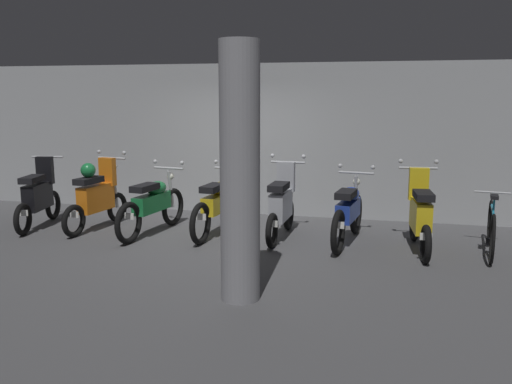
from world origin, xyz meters
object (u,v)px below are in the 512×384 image
at_px(motorbike_slot_2, 153,204).
at_px(motorbike_slot_5, 348,211).
at_px(bicycle, 491,229).
at_px(motorbike_slot_6, 420,215).
at_px(support_pillar, 240,174).
at_px(motorbike_slot_1, 97,196).
at_px(motorbike_slot_0, 39,196).
at_px(motorbike_slot_4, 282,205).
at_px(motorbike_slot_3, 218,204).

relative_size(motorbike_slot_2, motorbike_slot_5, 1.00).
bearing_deg(bicycle, motorbike_slot_2, -179.10).
relative_size(motorbike_slot_6, support_pillar, 0.60).
height_order(motorbike_slot_1, motorbike_slot_5, motorbike_slot_1).
bearing_deg(motorbike_slot_0, motorbike_slot_1, 4.40).
bearing_deg(motorbike_slot_0, motorbike_slot_4, 3.19).
distance_m(motorbike_slot_0, motorbike_slot_5, 5.23).
height_order(motorbike_slot_1, bicycle, motorbike_slot_1).
height_order(motorbike_slot_2, support_pillar, support_pillar).
height_order(motorbike_slot_0, bicycle, motorbike_slot_0).
relative_size(motorbike_slot_4, motorbike_slot_5, 0.87).
relative_size(motorbike_slot_0, motorbike_slot_1, 1.00).
distance_m(motorbike_slot_4, bicycle, 3.08).
xyz_separation_m(motorbike_slot_1, motorbike_slot_6, (5.21, -0.09, -0.04)).
height_order(motorbike_slot_4, motorbike_slot_6, same).
distance_m(motorbike_slot_1, motorbike_slot_6, 5.21).
bearing_deg(motorbike_slot_6, motorbike_slot_5, 169.76).
relative_size(motorbike_slot_0, motorbike_slot_3, 0.86).
bearing_deg(motorbike_slot_6, motorbike_slot_3, 175.67).
relative_size(motorbike_slot_0, motorbike_slot_6, 0.99).
distance_m(motorbike_slot_0, motorbike_slot_3, 3.15).
bearing_deg(motorbike_slot_4, motorbike_slot_1, -177.22).
height_order(motorbike_slot_1, motorbike_slot_4, same).
distance_m(motorbike_slot_5, motorbike_slot_6, 1.05).
height_order(motorbike_slot_3, motorbike_slot_5, same).
bearing_deg(motorbike_slot_5, motorbike_slot_4, 177.13).
distance_m(motorbike_slot_3, motorbike_slot_5, 2.09).
bearing_deg(motorbike_slot_4, motorbike_slot_3, -179.83).
xyz_separation_m(motorbike_slot_3, motorbike_slot_6, (3.13, -0.24, 0.04)).
bearing_deg(bicycle, motorbike_slot_4, 177.27).
xyz_separation_m(motorbike_slot_2, support_pillar, (2.14, -2.44, 0.91)).
height_order(motorbike_slot_5, support_pillar, support_pillar).
bearing_deg(motorbike_slot_2, motorbike_slot_1, 175.85).
bearing_deg(motorbike_slot_1, motorbike_slot_5, 1.36).
xyz_separation_m(motorbike_slot_4, motorbike_slot_6, (2.08, -0.24, 0.00)).
bearing_deg(motorbike_slot_6, motorbike_slot_1, 179.04).
distance_m(motorbike_slot_1, motorbike_slot_3, 2.09).
bearing_deg(motorbike_slot_0, motorbike_slot_5, 1.98).
bearing_deg(motorbike_slot_0, support_pillar, -29.87).
height_order(motorbike_slot_0, motorbike_slot_1, motorbike_slot_1).
bearing_deg(motorbike_slot_1, motorbike_slot_3, 4.08).
xyz_separation_m(motorbike_slot_3, support_pillar, (1.09, -2.66, 0.91)).
distance_m(motorbike_slot_1, support_pillar, 4.14).
distance_m(motorbike_slot_1, motorbike_slot_4, 3.13).
bearing_deg(support_pillar, motorbike_slot_4, 91.09).
bearing_deg(motorbike_slot_5, bicycle, -2.66).
xyz_separation_m(motorbike_slot_4, bicycle, (3.07, -0.15, -0.17)).
relative_size(motorbike_slot_0, bicycle, 0.97).
distance_m(motorbike_slot_0, bicycle, 7.25).
bearing_deg(support_pillar, motorbike_slot_1, 141.68).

